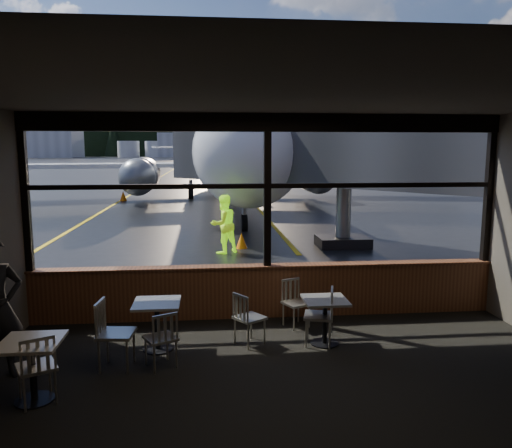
{
  "coord_description": "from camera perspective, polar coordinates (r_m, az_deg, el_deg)",
  "views": [
    {
      "loc": [
        -1.01,
        -8.36,
        2.91
      ],
      "look_at": [
        -0.1,
        1.0,
        1.5
      ],
      "focal_mm": 35.0,
      "sensor_mm": 36.0,
      "label": 1
    }
  ],
  "objects": [
    {
      "name": "ground_plane",
      "position": [
        128.4,
        -5.14,
        7.18
      ],
      "size": [
        520.0,
        520.0,
        0.0
      ],
      "primitive_type": "plane",
      "color": "black",
      "rests_on": "ground"
    },
    {
      "name": "carpet_floor",
      "position": [
        6.18,
        4.75,
        -19.49
      ],
      "size": [
        8.0,
        6.0,
        0.01
      ],
      "primitive_type": "cube",
      "color": "black",
      "rests_on": "ground"
    },
    {
      "name": "ceiling",
      "position": [
        5.49,
        5.21,
        14.66
      ],
      "size": [
        8.0,
        6.0,
        0.04
      ],
      "primitive_type": "cube",
      "color": "#38332D",
      "rests_on": "ground"
    },
    {
      "name": "wall_back",
      "position": [
        2.82,
        16.58,
        -16.13
      ],
      "size": [
        8.0,
        0.04,
        3.5
      ],
      "primitive_type": "cube",
      "color": "#514940",
      "rests_on": "ground"
    },
    {
      "name": "window_sill",
      "position": [
        8.78,
        1.27,
        -7.76
      ],
      "size": [
        8.0,
        0.28,
        0.9
      ],
      "primitive_type": "cube",
      "color": "#5A2F1B",
      "rests_on": "ground"
    },
    {
      "name": "window_header",
      "position": [
        8.44,
        1.33,
        11.51
      ],
      "size": [
        8.0,
        0.18,
        0.3
      ],
      "primitive_type": "cube",
      "color": "black",
      "rests_on": "ground"
    },
    {
      "name": "mullion_left",
      "position": [
        8.9,
        -24.9,
        3.16
      ],
      "size": [
        0.12,
        0.12,
        2.6
      ],
      "primitive_type": "cube",
      "color": "black",
      "rests_on": "ground"
    },
    {
      "name": "mullion_centre",
      "position": [
        8.45,
        1.3,
        3.7
      ],
      "size": [
        0.12,
        0.12,
        2.6
      ],
      "primitive_type": "cube",
      "color": "black",
      "rests_on": "ground"
    },
    {
      "name": "mullion_right",
      "position": [
        9.75,
        25.07,
        3.55
      ],
      "size": [
        0.12,
        0.12,
        2.6
      ],
      "primitive_type": "cube",
      "color": "black",
      "rests_on": "ground"
    },
    {
      "name": "window_transom",
      "position": [
        8.45,
        1.31,
        4.38
      ],
      "size": [
        8.0,
        0.1,
        0.08
      ],
      "primitive_type": "cube",
      "color": "black",
      "rests_on": "ground"
    },
    {
      "name": "airliner",
      "position": [
        29.2,
        -3.31,
        12.98
      ],
      "size": [
        28.66,
        34.26,
        10.37
      ],
      "primitive_type": null,
      "rotation": [
        0.0,
        0.0,
        0.01
      ],
      "color": "white",
      "rests_on": "ground_plane"
    },
    {
      "name": "jet_bridge",
      "position": [
        14.62,
        12.9,
        6.47
      ],
      "size": [
        9.15,
        11.19,
        4.88
      ],
      "primitive_type": null,
      "color": "#2B2B2E",
      "rests_on": "ground_plane"
    },
    {
      "name": "cafe_table_near",
      "position": [
        7.68,
        7.87,
        -11.01
      ],
      "size": [
        0.64,
        0.64,
        0.71
      ],
      "primitive_type": null,
      "color": "#9B958E",
      "rests_on": "carpet_floor"
    },
    {
      "name": "cafe_table_mid",
      "position": [
        7.53,
        -11.2,
        -11.39
      ],
      "size": [
        0.66,
        0.66,
        0.73
      ],
      "primitive_type": null,
      "color": "#9B968E",
      "rests_on": "carpet_floor"
    },
    {
      "name": "cafe_table_left",
      "position": [
        6.54,
        -24.15,
        -15.12
      ],
      "size": [
        0.67,
        0.67,
        0.74
      ],
      "primitive_type": null,
      "color": "#A29D95",
      "rests_on": "carpet_floor"
    },
    {
      "name": "chair_near_e",
      "position": [
        7.62,
        7.16,
        -10.44
      ],
      "size": [
        0.59,
        0.59,
        0.88
      ],
      "primitive_type": null,
      "rotation": [
        0.0,
        0.0,
        1.3
      ],
      "color": "beige",
      "rests_on": "carpet_floor"
    },
    {
      "name": "chair_near_w",
      "position": [
        7.58,
        -0.72,
        -10.74
      ],
      "size": [
        0.62,
        0.62,
        0.82
      ],
      "primitive_type": null,
      "rotation": [
        0.0,
        0.0,
        -0.97
      ],
      "color": "beige",
      "rests_on": "carpet_floor"
    },
    {
      "name": "chair_near_n",
      "position": [
        8.32,
        4.63,
        -9.07
      ],
      "size": [
        0.58,
        0.58,
        0.79
      ],
      "primitive_type": null,
      "rotation": [
        0.0,
        0.0,
        3.58
      ],
      "color": "beige",
      "rests_on": "carpet_floor"
    },
    {
      "name": "chair_mid_s",
      "position": [
        6.96,
        -10.85,
        -12.76
      ],
      "size": [
        0.59,
        0.59,
        0.8
      ],
      "primitive_type": null,
      "rotation": [
        0.0,
        0.0,
        0.48
      ],
      "color": "beige",
      "rests_on": "carpet_floor"
    },
    {
      "name": "chair_mid_w",
      "position": [
        7.04,
        -15.68,
        -12.07
      ],
      "size": [
        0.56,
        0.56,
        0.94
      ],
      "primitive_type": null,
      "rotation": [
        0.0,
        0.0,
        -1.67
      ],
      "color": "#A9A599",
      "rests_on": "carpet_floor"
    },
    {
      "name": "chair_left_s",
      "position": [
        6.47,
        -23.81,
        -14.79
      ],
      "size": [
        0.63,
        0.63,
        0.86
      ],
      "primitive_type": null,
      "rotation": [
        0.0,
        0.0,
        0.48
      ],
      "color": "#ADA79C",
      "rests_on": "carpet_floor"
    },
    {
      "name": "ground_crew",
      "position": [
        14.05,
        -3.73,
        -0.02
      ],
      "size": [
        1.02,
        0.96,
        1.65
      ],
      "primitive_type": "imported",
      "rotation": [
        0.0,
        0.0,
        3.72
      ],
      "color": "#BFF219",
      "rests_on": "ground_plane"
    },
    {
      "name": "cone_nose",
      "position": [
        14.81,
        -1.66,
        -1.9
      ],
      "size": [
        0.34,
        0.34,
        0.47
      ],
      "primitive_type": "cone",
      "color": "#F54807",
      "rests_on": "ground_plane"
    },
    {
      "name": "cone_wing",
      "position": [
        29.53,
        -14.94,
        3.12
      ],
      "size": [
        0.4,
        0.4,
        0.56
      ],
      "primitive_type": "cone",
      "color": "orange",
      "rests_on": "ground_plane"
    },
    {
      "name": "hangar_left",
      "position": [
        200.62,
        -25.97,
        8.41
      ],
      "size": [
        45.0,
        18.0,
        11.0
      ],
      "primitive_type": null,
      "color": "silver",
      "rests_on": "ground_plane"
    },
    {
      "name": "hangar_mid",
      "position": [
        193.38,
        -5.32,
        9.1
      ],
      "size": [
        38.0,
        15.0,
        10.0
      ],
      "primitive_type": null,
      "color": "silver",
      "rests_on": "ground_plane"
    },
    {
      "name": "hangar_right",
      "position": [
        196.12,
        12.74,
        9.21
      ],
      "size": [
        50.0,
        20.0,
        12.0
      ],
      "primitive_type": null,
      "color": "silver",
      "rests_on": "ground_plane"
    },
    {
      "name": "fuel_tank_a",
      "position": [
        192.56,
        -14.36,
        8.28
      ],
      "size": [
        8.0,
        8.0,
        6.0
      ],
      "primitive_type": "cylinder",
      "color": "silver",
      "rests_on": "ground_plane"
    },
    {
      "name": "fuel_tank_b",
      "position": [
        191.31,
        -11.37,
        8.38
      ],
      "size": [
        8.0,
        8.0,
        6.0
      ],
      "primitive_type": "cylinder",
      "color": "silver",
      "rests_on": "ground_plane"
    },
    {
      "name": "fuel_tank_c",
      "position": [
        190.58,
        -8.35,
        8.45
      ],
      "size": [
        8.0,
        8.0,
        6.0
      ],
      "primitive_type": "cylinder",
      "color": "silver",
      "rests_on": "ground_plane"
    },
    {
      "name": "treeline",
      "position": [
        218.39,
        -5.36,
        9.29
      ],
      "size": [
        360.0,
        3.0,
        12.0
      ],
      "primitive_type": "cube",
      "color": "black",
      "rests_on": "ground_plane"
    }
  ]
}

